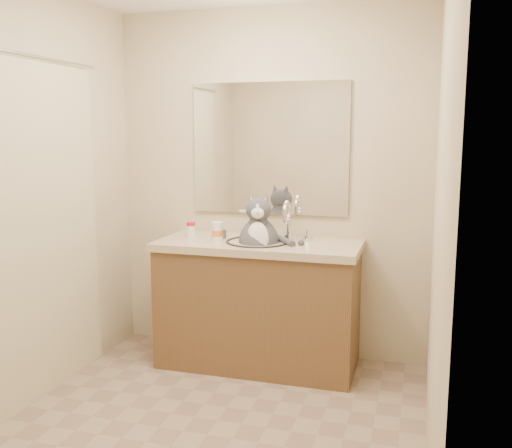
{
  "coord_description": "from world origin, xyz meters",
  "views": [
    {
      "loc": [
        1.02,
        -2.58,
        1.56
      ],
      "look_at": [
        0.08,
        0.65,
        1.02
      ],
      "focal_mm": 40.0,
      "sensor_mm": 36.0,
      "label": 1
    }
  ],
  "objects_px": {
    "pill_bottle_orange": "(217,231)",
    "grey_canister": "(224,234)",
    "pill_bottle_redcap": "(191,229)",
    "cat": "(259,240)"
  },
  "relations": [
    {
      "from": "pill_bottle_orange",
      "to": "grey_canister",
      "type": "relative_size",
      "value": 2.08
    },
    {
      "from": "cat",
      "to": "pill_bottle_redcap",
      "type": "xyz_separation_m",
      "value": [
        -0.5,
        0.05,
        0.04
      ]
    },
    {
      "from": "pill_bottle_redcap",
      "to": "pill_bottle_orange",
      "type": "bearing_deg",
      "value": -16.35
    },
    {
      "from": "cat",
      "to": "pill_bottle_redcap",
      "type": "distance_m",
      "value": 0.5
    },
    {
      "from": "pill_bottle_orange",
      "to": "grey_canister",
      "type": "distance_m",
      "value": 0.09
    },
    {
      "from": "pill_bottle_orange",
      "to": "grey_canister",
      "type": "bearing_deg",
      "value": 79.72
    },
    {
      "from": "pill_bottle_orange",
      "to": "grey_canister",
      "type": "xyz_separation_m",
      "value": [
        0.02,
        0.08,
        -0.03
      ]
    },
    {
      "from": "cat",
      "to": "pill_bottle_orange",
      "type": "relative_size",
      "value": 4.32
    },
    {
      "from": "pill_bottle_orange",
      "to": "grey_canister",
      "type": "height_order",
      "value": "pill_bottle_orange"
    },
    {
      "from": "cat",
      "to": "pill_bottle_redcap",
      "type": "height_order",
      "value": "cat"
    }
  ]
}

